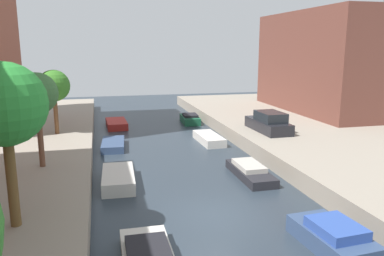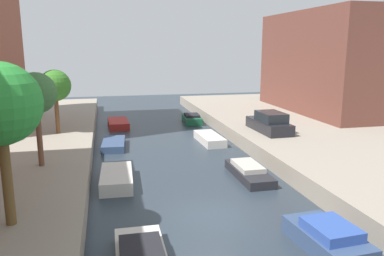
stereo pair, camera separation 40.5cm
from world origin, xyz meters
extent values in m
plane|color=#28333D|center=(0.00, 0.00, 0.00)|extent=(84.00, 84.00, 0.00)
cube|color=brown|center=(18.00, 18.14, 5.57)|extent=(10.00, 15.42, 9.14)
cylinder|color=brown|center=(-7.39, -1.15, 2.61)|extent=(0.34, 0.34, 3.22)
sphere|color=#2A8C33|center=(-7.39, -1.15, 5.18)|extent=(2.73, 2.73, 2.73)
cylinder|color=brown|center=(-7.39, 5.67, 2.51)|extent=(0.28, 0.28, 3.01)
sphere|color=#3A6836|center=(-7.39, 5.67, 4.74)|extent=(2.06, 2.06, 2.06)
cylinder|color=brown|center=(-7.39, 13.42, 2.31)|extent=(0.29, 0.29, 2.61)
sphere|color=#377A26|center=(-7.39, 13.42, 4.37)|extent=(2.17, 2.17, 2.17)
cube|color=black|center=(7.38, 10.75, 1.39)|extent=(1.89, 4.48, 0.77)
cube|color=#1E2328|center=(7.38, 10.42, 2.11)|extent=(1.62, 2.48, 0.68)
cube|color=beige|center=(-3.14, -2.84, 0.24)|extent=(1.65, 3.19, 0.47)
cube|color=black|center=(-3.14, -3.09, 0.59)|extent=(1.39, 1.76, 0.24)
cube|color=beige|center=(-3.67, 4.77, 0.33)|extent=(1.76, 3.76, 0.66)
cube|color=#33476B|center=(-3.62, 12.37, 0.24)|extent=(1.78, 3.65, 0.49)
cube|color=maroon|center=(-3.03, 19.55, 0.30)|extent=(1.81, 3.79, 0.60)
cube|color=#33476B|center=(3.32, -3.47, 0.33)|extent=(1.92, 3.40, 0.66)
cube|color=#2D4C9E|center=(3.32, -3.68, 0.84)|extent=(1.56, 1.91, 0.36)
cube|color=#232328|center=(3.40, 4.26, 0.23)|extent=(1.47, 4.16, 0.46)
cube|color=#B2ADA3|center=(3.40, 4.48, 0.59)|extent=(1.24, 2.29, 0.26)
cube|color=beige|center=(3.37, 12.26, 0.29)|extent=(1.57, 3.86, 0.59)
cube|color=#195638|center=(3.75, 19.92, 0.32)|extent=(1.72, 3.36, 0.64)
cube|color=black|center=(3.75, 19.81, 0.74)|extent=(1.39, 1.88, 0.22)
camera|label=1|loc=(-4.44, -14.38, 6.97)|focal=35.94mm
camera|label=2|loc=(-4.05, -14.48, 6.97)|focal=35.94mm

